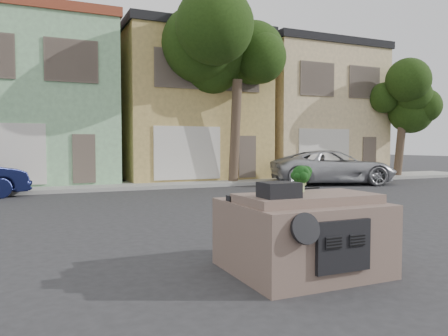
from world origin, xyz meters
TOP-DOWN VIEW (x-y plane):
  - ground_plane at (0.00, 0.00)m, footprint 120.00×120.00m
  - sidewalk at (0.00, 10.50)m, footprint 40.00×3.00m
  - townhouse_mint at (-3.50, 14.50)m, footprint 7.20×8.20m
  - townhouse_tan at (4.00, 14.50)m, footprint 7.20×8.20m
  - townhouse_beige at (11.50, 14.50)m, footprint 7.20×8.20m
  - silver_pickup at (9.20, 8.13)m, footprint 6.15×4.22m
  - tree_near at (5.00, 9.80)m, footprint 4.40×4.00m
  - tree_far at (15.00, 9.80)m, footprint 3.20×3.00m
  - car_dashboard at (0.00, -3.00)m, footprint 2.00×1.80m
  - instrument_hump at (-0.58, -3.35)m, footprint 0.48×0.38m
  - wiper_arm at (0.28, -2.62)m, footprint 0.69×0.15m
  - broccoli at (0.07, -2.89)m, footprint 0.44×0.44m

SIDE VIEW (x-z plane):
  - ground_plane at x=0.00m, z-range 0.00..0.00m
  - silver_pickup at x=9.20m, z-range -0.78..0.78m
  - sidewalk at x=0.00m, z-range 0.00..0.15m
  - car_dashboard at x=0.00m, z-range 0.00..1.12m
  - wiper_arm at x=0.28m, z-range 1.12..1.14m
  - instrument_hump at x=-0.58m, z-range 1.12..1.32m
  - broccoli at x=0.07m, z-range 1.12..1.52m
  - tree_far at x=15.00m, z-range 0.00..6.00m
  - townhouse_mint at x=-3.50m, z-range 0.00..7.55m
  - townhouse_tan at x=4.00m, z-range 0.00..7.55m
  - townhouse_beige at x=11.50m, z-range 0.00..7.55m
  - tree_near at x=5.00m, z-range 0.00..8.50m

